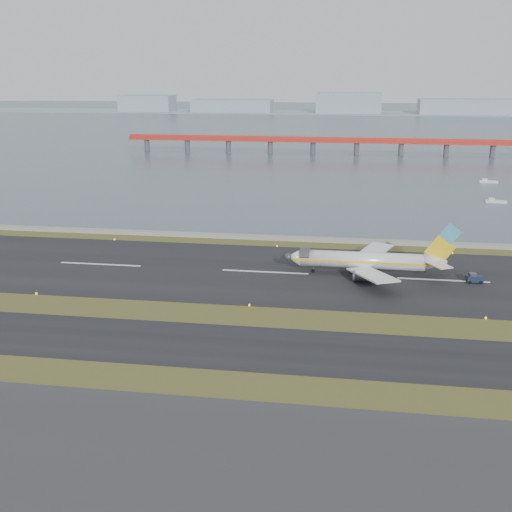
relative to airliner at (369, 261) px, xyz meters
name	(u,v)px	position (x,y,z in m)	size (l,w,h in m)	color
ground	(243,320)	(-23.48, -31.54, -3.46)	(1000.00, 1000.00, 0.00)	#3C4D1B
taxiway_strip	(231,346)	(-23.48, -43.54, -3.41)	(1000.00, 18.00, 0.10)	black
runway_strip	(265,272)	(-23.48, -1.54, -3.41)	(1000.00, 45.00, 0.10)	black
seawall	(280,238)	(-23.48, 28.46, -2.96)	(1000.00, 2.50, 1.00)	gray
bay_water	(334,124)	(-23.48, 428.46, -3.46)	(1400.00, 800.00, 1.30)	#434E60
red_pier	(357,142)	(-3.48, 218.46, 3.82)	(260.00, 5.00, 10.20)	red
far_shoreline	(352,107)	(-9.86, 588.46, 2.61)	(1400.00, 80.00, 60.50)	#90A1AA
airliner	(369,261)	(0.00, 0.00, 0.00)	(38.52, 32.89, 12.80)	white
pushback_tug	(474,278)	(22.94, -2.12, -2.38)	(3.69, 2.44, 2.23)	#142039
workboat_near	(495,201)	(45.64, 91.42, -2.91)	(7.33, 2.90, 1.74)	silver
workboat_far	(488,181)	(51.03, 134.85, -2.89)	(7.49, 2.51, 1.81)	silver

